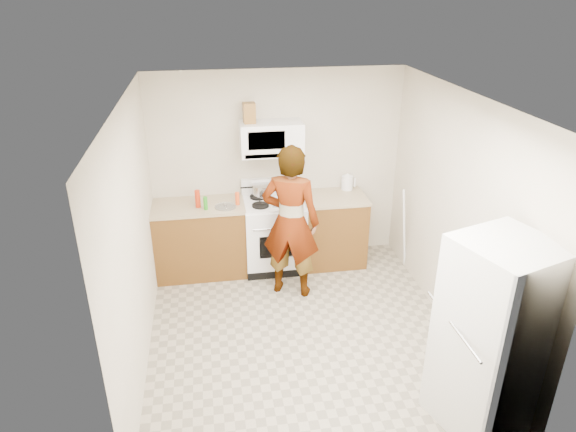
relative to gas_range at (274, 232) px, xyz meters
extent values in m
plane|color=gray|center=(0.10, -1.48, -0.49)|extent=(3.60, 3.60, 0.00)
cube|color=beige|center=(0.10, 0.31, 0.76)|extent=(3.20, 0.02, 2.50)
cube|color=beige|center=(1.69, -1.48, 0.76)|extent=(0.02, 3.60, 2.50)
cube|color=brown|center=(-0.94, 0.01, -0.04)|extent=(1.12, 0.62, 0.90)
cube|color=tan|center=(-0.94, 0.01, 0.43)|extent=(1.14, 0.64, 0.03)
cube|color=brown|center=(0.78, 0.01, -0.04)|extent=(0.80, 0.62, 0.90)
cube|color=tan|center=(0.78, 0.01, 0.43)|extent=(0.82, 0.64, 0.03)
cube|color=white|center=(0.00, -0.01, -0.04)|extent=(0.76, 0.65, 0.90)
cube|color=white|center=(0.00, -0.01, 0.43)|extent=(0.76, 0.62, 0.03)
cube|color=white|center=(0.00, 0.28, 0.54)|extent=(0.76, 0.08, 0.20)
cube|color=white|center=(0.00, 0.13, 1.21)|extent=(0.76, 0.38, 0.40)
imported|color=tan|center=(0.11, -0.64, 0.44)|extent=(0.79, 0.67, 1.84)
cube|color=beige|center=(1.38, -2.87, 0.36)|extent=(0.88, 0.88, 1.70)
cylinder|color=white|center=(1.01, 0.22, 0.54)|extent=(0.20, 0.20, 0.18)
cube|color=brown|center=(-0.26, 0.14, 1.53)|extent=(0.15, 0.15, 0.24)
cylinder|color=#B0B0B4|center=(-0.13, 0.16, 0.54)|extent=(0.30, 0.30, 0.14)
cube|color=white|center=(0.10, -0.15, 0.47)|extent=(0.27, 0.20, 0.05)
cylinder|color=#B92A0D|center=(-0.93, -0.06, 0.56)|extent=(0.08, 0.08, 0.22)
cylinder|color=#F24F1A|center=(-0.45, -0.06, 0.53)|extent=(0.07, 0.07, 0.16)
cylinder|color=#248918|center=(-0.84, -0.14, 0.53)|extent=(0.06, 0.06, 0.16)
cylinder|color=white|center=(-0.61, -0.11, 0.46)|extent=(0.29, 0.29, 0.01)
cylinder|color=white|center=(1.62, -0.35, 0.09)|extent=(0.21, 0.17, 1.14)
camera|label=1|loc=(-0.77, -5.88, 2.96)|focal=32.00mm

